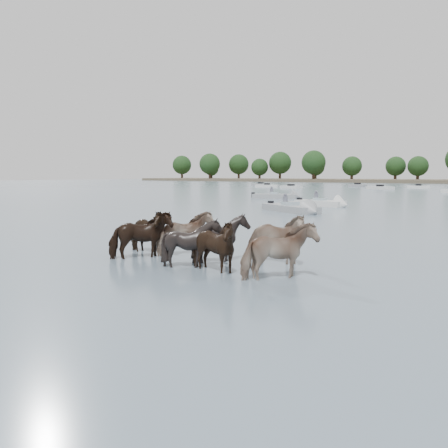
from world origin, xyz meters
The scene contains 7 objects.
ground centered at (0.00, 0.00, 0.00)m, with size 400.00×400.00×0.00m, color slate.
shoreline centered at (-70.00, 150.00, 0.50)m, with size 160.00×30.00×1.00m, color #4C4233.
pony_herd centered at (-0.59, 1.06, 0.66)m, with size 7.42×3.38×1.69m.
motorboat_a centered at (-8.18, 26.23, 0.23)m, with size 4.84×2.01×1.92m.
motorboat_b centered at (-7.28, 19.14, 0.22)m, with size 5.89×4.09×1.92m.
motorboat_f centered at (-17.94, 35.28, 0.23)m, with size 5.53×3.59×1.92m.
treeline centered at (-71.31, 151.84, 6.75)m, with size 148.26×23.25×12.17m.
Camera 1 is at (8.17, -9.34, 2.66)m, focal length 36.68 mm.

